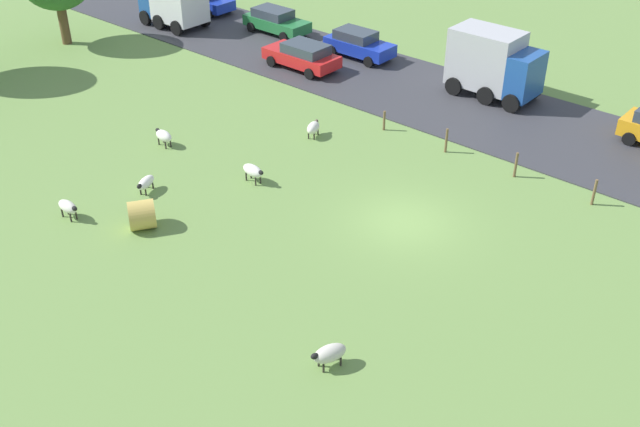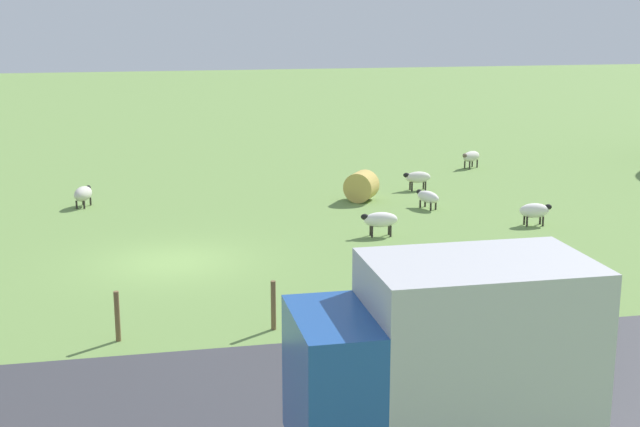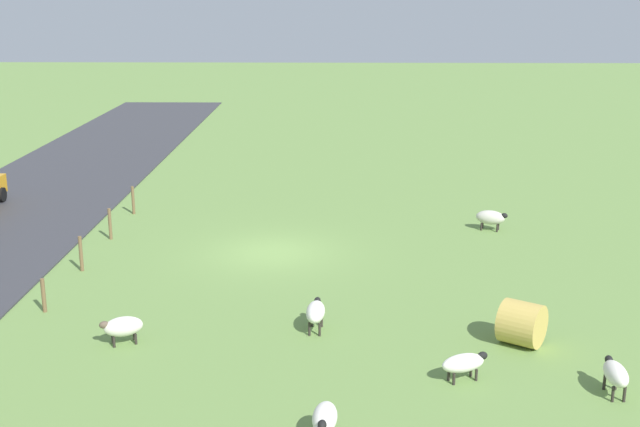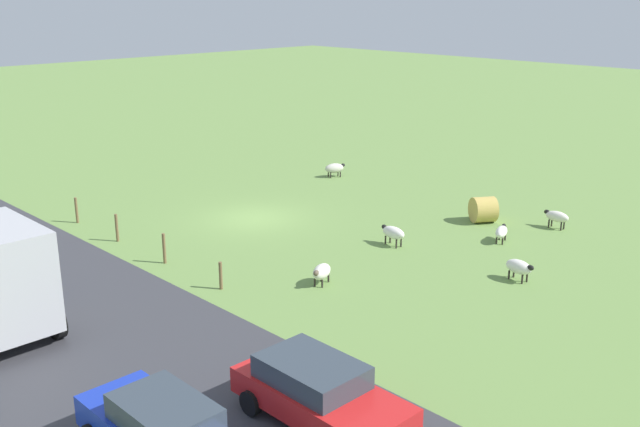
% 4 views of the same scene
% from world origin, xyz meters
% --- Properties ---
extents(ground_plane, '(160.00, 160.00, 0.00)m').
position_xyz_m(ground_plane, '(0.00, 0.00, 0.00)').
color(ground_plane, '#6B8E47').
extents(road_strip, '(8.00, 80.00, 0.06)m').
position_xyz_m(road_strip, '(11.25, 0.00, 0.03)').
color(road_strip, '#38383D').
rests_on(road_strip, ground_plane).
extents(sheep_0, '(0.61, 1.18, 0.79)m').
position_xyz_m(sheep_0, '(-2.00, 12.55, 0.53)').
color(sheep_0, white).
rests_on(sheep_0, ground_plane).
extents(sheep_2, '(0.58, 1.26, 0.81)m').
position_xyz_m(sheep_2, '(-1.68, 6.89, 0.56)').
color(sheep_2, white).
rests_on(sheep_2, ground_plane).
extents(sheep_3, '(1.26, 0.90, 0.79)m').
position_xyz_m(sheep_3, '(-8.23, -2.97, 0.51)').
color(sheep_3, beige).
rests_on(sheep_3, ground_plane).
extents(sheep_4, '(0.48, 1.17, 0.78)m').
position_xyz_m(sheep_4, '(-8.61, 10.43, 0.54)').
color(sheep_4, silver).
rests_on(sheep_4, ground_plane).
extents(sheep_5, '(1.24, 0.82, 0.67)m').
position_xyz_m(sheep_5, '(-5.27, 9.75, 0.45)').
color(sheep_5, white).
rests_on(sheep_5, ground_plane).
extents(sheep_6, '(1.17, 0.87, 0.75)m').
position_xyz_m(sheep_6, '(3.35, 7.82, 0.48)').
color(sheep_6, silver).
rests_on(sheep_6, ground_plane).
extents(hay_bale_0, '(1.49, 1.53, 1.17)m').
position_xyz_m(hay_bale_0, '(-7.09, 7.64, 0.58)').
color(hay_bale_0, tan).
rests_on(hay_bale_0, ground_plane).
extents(fence_post_0, '(0.12, 0.12, 1.18)m').
position_xyz_m(fence_post_0, '(6.19, -5.12, 0.59)').
color(fence_post_0, brown).
rests_on(fence_post_0, ground_plane).
extents(fence_post_1, '(0.12, 0.12, 1.19)m').
position_xyz_m(fence_post_1, '(6.19, -1.52, 0.59)').
color(fence_post_1, brown).
rests_on(fence_post_1, ground_plane).
extents(fence_post_2, '(0.12, 0.12, 1.20)m').
position_xyz_m(fence_post_2, '(6.19, 2.07, 0.60)').
color(fence_post_2, brown).
rests_on(fence_post_2, ground_plane).
extents(fence_post_3, '(0.12, 0.12, 1.01)m').
position_xyz_m(fence_post_3, '(6.19, 5.66, 0.51)').
color(fence_post_3, brown).
rests_on(fence_post_3, ground_plane).
extents(truck_1, '(2.60, 4.77, 3.52)m').
position_xyz_m(truck_1, '(13.22, 3.79, 1.91)').
color(truck_1, '#1E4C99').
rests_on(truck_1, road_strip).
extents(car_2, '(2.00, 4.29, 1.60)m').
position_xyz_m(car_2, '(13.14, 12.77, 0.89)').
color(car_2, '#1933B2').
rests_on(car_2, road_strip).
extents(car_3, '(2.17, 4.59, 1.54)m').
position_xyz_m(car_3, '(9.56, 14.08, 0.87)').
color(car_3, red).
rests_on(car_3, road_strip).
extents(car_4, '(2.05, 4.52, 1.56)m').
position_xyz_m(car_4, '(13.07, 19.58, 0.87)').
color(car_4, '#237238').
rests_on(car_4, road_strip).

